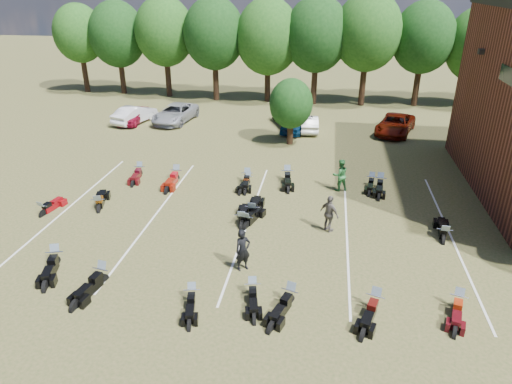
% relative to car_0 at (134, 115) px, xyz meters
% --- Properties ---
extents(ground, '(160.00, 160.00, 0.00)m').
position_rel_car_0_xyz_m(ground, '(15.84, -18.91, -0.69)').
color(ground, brown).
rests_on(ground, ground).
extents(car_0, '(1.84, 4.13, 1.38)m').
position_rel_car_0_xyz_m(car_0, '(0.00, 0.00, 0.00)').
color(car_0, maroon).
rests_on(car_0, ground).
extents(car_1, '(2.85, 4.77, 1.48)m').
position_rel_car_0_xyz_m(car_1, '(0.04, 0.12, 0.05)').
color(car_1, silver).
rests_on(car_1, ground).
extents(car_2, '(3.17, 5.75, 1.52)m').
position_rel_car_0_xyz_m(car_2, '(3.44, 0.91, 0.07)').
color(car_2, gray).
rests_on(car_2, ground).
extents(car_3, '(4.10, 5.79, 1.56)m').
position_rel_car_0_xyz_m(car_3, '(13.52, 1.30, 0.09)').
color(car_3, black).
rests_on(car_3, ground).
extents(car_4, '(2.49, 4.42, 1.42)m').
position_rel_car_0_xyz_m(car_4, '(14.00, -0.19, 0.02)').
color(car_4, navy).
rests_on(car_4, ground).
extents(car_5, '(1.69, 4.02, 1.29)m').
position_rel_car_0_xyz_m(car_5, '(15.11, 0.12, -0.04)').
color(car_5, '#B8B9B4').
rests_on(car_5, ground).
extents(car_6, '(3.97, 5.83, 1.48)m').
position_rel_car_0_xyz_m(car_6, '(22.00, 0.55, 0.05)').
color(car_6, '#5F1105').
rests_on(car_6, ground).
extents(car_7, '(2.26, 4.89, 1.38)m').
position_rel_car_0_xyz_m(car_7, '(30.83, 1.58, 0.00)').
color(car_7, '#39393E').
rests_on(car_7, ground).
extents(person_black, '(0.83, 0.78, 1.90)m').
position_rel_car_0_xyz_m(person_black, '(13.35, -20.23, 0.26)').
color(person_black, black).
rests_on(person_black, ground).
extents(person_green, '(1.14, 1.02, 1.93)m').
position_rel_car_0_xyz_m(person_green, '(17.48, -11.33, 0.28)').
color(person_green, '#286B32').
rests_on(person_green, ground).
extents(person_grey, '(1.15, 1.08, 1.91)m').
position_rel_car_0_xyz_m(person_grey, '(16.93, -16.31, 0.26)').
color(person_grey, '#5A534D').
rests_on(person_grey, ground).
extents(motorcycle_0, '(1.42, 2.53, 1.34)m').
position_rel_car_0_xyz_m(motorcycle_0, '(5.23, -21.18, -0.69)').
color(motorcycle_0, black).
rests_on(motorcycle_0, ground).
extents(motorcycle_1, '(1.14, 2.48, 1.33)m').
position_rel_car_0_xyz_m(motorcycle_1, '(7.80, -22.07, -0.69)').
color(motorcycle_1, black).
rests_on(motorcycle_1, ground).
extents(motorcycle_2, '(1.05, 2.11, 1.12)m').
position_rel_car_0_xyz_m(motorcycle_2, '(11.80, -22.68, -0.69)').
color(motorcycle_2, black).
rests_on(motorcycle_2, ground).
extents(motorcycle_3, '(1.06, 2.15, 1.15)m').
position_rel_car_0_xyz_m(motorcycle_3, '(14.05, -21.96, -0.69)').
color(motorcycle_3, black).
rests_on(motorcycle_3, ground).
extents(motorcycle_4, '(1.41, 2.39, 1.27)m').
position_rel_car_0_xyz_m(motorcycle_4, '(15.54, -22.22, -0.69)').
color(motorcycle_4, black).
rests_on(motorcycle_4, ground).
extents(motorcycle_5, '(1.40, 2.42, 1.28)m').
position_rel_car_0_xyz_m(motorcycle_5, '(18.73, -22.06, -0.69)').
color(motorcycle_5, black).
rests_on(motorcycle_5, ground).
extents(motorcycle_6, '(1.24, 2.26, 1.20)m').
position_rel_car_0_xyz_m(motorcycle_6, '(21.83, -21.51, -0.69)').
color(motorcycle_6, '#3F090E').
rests_on(motorcycle_6, ground).
extents(motorcycle_7, '(1.01, 2.18, 1.17)m').
position_rel_car_0_xyz_m(motorcycle_7, '(2.00, -17.02, -0.69)').
color(motorcycle_7, maroon).
rests_on(motorcycle_7, ground).
extents(motorcycle_8, '(1.43, 2.51, 1.33)m').
position_rel_car_0_xyz_m(motorcycle_8, '(4.67, -16.05, -0.69)').
color(motorcycle_8, black).
rests_on(motorcycle_8, ground).
extents(motorcycle_9, '(0.89, 2.42, 1.33)m').
position_rel_car_0_xyz_m(motorcycle_9, '(12.61, -16.60, -0.69)').
color(motorcycle_9, black).
rests_on(motorcycle_9, ground).
extents(motorcycle_10, '(0.85, 2.52, 1.40)m').
position_rel_car_0_xyz_m(motorcycle_10, '(12.99, -15.67, -0.69)').
color(motorcycle_10, black).
rests_on(motorcycle_10, ground).
extents(motorcycle_11, '(1.33, 2.39, 1.27)m').
position_rel_car_0_xyz_m(motorcycle_11, '(12.86, -16.63, -0.69)').
color(motorcycle_11, black).
rests_on(motorcycle_11, ground).
extents(motorcycle_13, '(1.01, 2.41, 1.31)m').
position_rel_car_0_xyz_m(motorcycle_13, '(22.34, -16.50, -0.69)').
color(motorcycle_13, black).
rests_on(motorcycle_13, ground).
extents(motorcycle_14, '(0.96, 2.30, 1.24)m').
position_rel_car_0_xyz_m(motorcycle_14, '(4.98, -11.07, -0.69)').
color(motorcycle_14, '#480A0E').
rests_on(motorcycle_14, ground).
extents(motorcycle_15, '(0.81, 2.52, 1.41)m').
position_rel_car_0_xyz_m(motorcycle_15, '(7.52, -11.45, -0.69)').
color(motorcycle_15, maroon).
rests_on(motorcycle_15, ground).
extents(motorcycle_16, '(0.95, 2.34, 1.27)m').
position_rel_car_0_xyz_m(motorcycle_16, '(11.92, -11.07, -0.69)').
color(motorcycle_16, black).
rests_on(motorcycle_16, ground).
extents(motorcycle_17, '(0.92, 2.09, 1.13)m').
position_rel_car_0_xyz_m(motorcycle_17, '(12.01, -11.36, -0.69)').
color(motorcycle_17, black).
rests_on(motorcycle_17, ground).
extents(motorcycle_18, '(1.07, 2.49, 1.34)m').
position_rel_car_0_xyz_m(motorcycle_18, '(14.31, -10.36, -0.69)').
color(motorcycle_18, black).
rests_on(motorcycle_18, ground).
extents(motorcycle_19, '(0.99, 2.39, 1.30)m').
position_rel_car_0_xyz_m(motorcycle_19, '(19.89, -10.58, -0.69)').
color(motorcycle_19, black).
rests_on(motorcycle_19, ground).
extents(motorcycle_20, '(0.96, 2.14, 1.15)m').
position_rel_car_0_xyz_m(motorcycle_20, '(19.42, -10.33, -0.69)').
color(motorcycle_20, black).
rests_on(motorcycle_20, ground).
extents(tree_line, '(56.00, 6.00, 9.79)m').
position_rel_car_0_xyz_m(tree_line, '(14.84, 10.09, 5.62)').
color(tree_line, black).
rests_on(tree_line, ground).
extents(young_tree_midfield, '(3.20, 3.20, 4.70)m').
position_rel_car_0_xyz_m(young_tree_midfield, '(13.84, -3.41, 2.40)').
color(young_tree_midfield, black).
rests_on(young_tree_midfield, ground).
extents(parking_lines, '(20.10, 14.00, 0.01)m').
position_rel_car_0_xyz_m(parking_lines, '(12.84, -15.91, -0.68)').
color(parking_lines, silver).
rests_on(parking_lines, ground).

